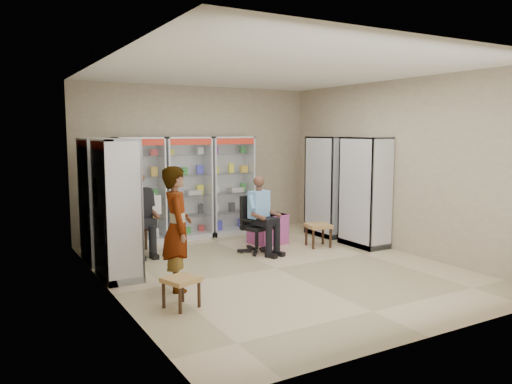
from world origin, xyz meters
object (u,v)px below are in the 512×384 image
cabinet_left_far (100,200)px  woven_stool_b (181,292)px  pink_trunk (268,229)px  cabinet_right_far (328,186)px  woven_stool_a (318,235)px  cabinet_back_mid (187,188)px  office_chair (257,224)px  cabinet_left_near (117,209)px  seated_shopkeeper (258,217)px  wooden_chair (138,226)px  cabinet_back_right (230,185)px  cabinet_back_left (139,191)px  cabinet_right_near (365,192)px  standing_man (177,228)px

cabinet_left_far → woven_stool_b: 2.85m
pink_trunk → cabinet_right_far: bearing=1.8°
cabinet_right_far → cabinet_left_far: (-4.46, 0.20, 0.00)m
cabinet_right_far → woven_stool_a: bearing=133.7°
cabinet_back_mid → woven_stool_a: 2.72m
office_chair → woven_stool_a: (1.20, -0.17, -0.29)m
cabinet_left_near → seated_shopkeeper: cabinet_left_near is taller
wooden_chair → cabinet_back_right: bearing=18.8°
cabinet_back_mid → cabinet_back_left: bearing=180.0°
cabinet_right_far → woven_stool_a: size_ratio=4.78×
cabinet_left_near → seated_shopkeeper: 2.53m
cabinet_left_far → wooden_chair: bearing=106.4°
cabinet_back_mid → cabinet_back_right: same height
cabinet_right_near → cabinet_left_far: (-4.46, 1.30, 0.00)m
cabinet_left_near → woven_stool_b: size_ratio=5.38×
office_chair → seated_shopkeeper: (0.00, -0.05, 0.14)m
woven_stool_b → standing_man: standing_man is taller
seated_shopkeeper → pink_trunk: 0.86m
cabinet_back_mid → wooden_chair: cabinet_back_mid is taller
cabinet_back_mid → cabinet_back_right: size_ratio=1.00×
woven_stool_a → cabinet_left_near: bearing=-177.5°
cabinet_left_near → standing_man: (0.55, -0.92, -0.17)m
cabinet_back_left → seated_shopkeeper: 2.37m
cabinet_back_left → cabinet_left_near: bearing=-114.6°
cabinet_back_right → office_chair: cabinet_back_right is taller
cabinet_left_far → pink_trunk: bearing=85.3°
cabinet_left_far → cabinet_back_left: bearing=135.0°
wooden_chair → standing_man: 2.26m
cabinet_right_near → woven_stool_a: (-0.77, 0.36, -0.79)m
cabinet_left_far → wooden_chair: (0.68, 0.20, -0.53)m
cabinet_right_near → cabinet_back_right: bearing=36.2°
cabinet_right_far → cabinet_back_right: bearing=55.3°
wooden_chair → pink_trunk: 2.39m
pink_trunk → standing_man: bearing=-144.2°
woven_stool_b → wooden_chair: bearing=83.1°
standing_man → cabinet_back_right: bearing=-22.0°
cabinet_left_near → standing_man: size_ratio=1.21×
cabinet_back_left → standing_man: 2.98m
cabinet_right_near → cabinet_back_left: bearing=57.7°
cabinet_left_far → woven_stool_a: (3.69, -0.94, -0.79)m
cabinet_back_right → standing_man: 3.74m
pink_trunk → cabinet_back_left: bearing=150.6°
cabinet_left_far → wooden_chair: size_ratio=2.13×
cabinet_right_far → woven_stool_b: (-4.13, -2.51, -0.81)m
office_chair → woven_stool_b: (-2.15, -1.95, -0.31)m
wooden_chair → woven_stool_a: 3.23m
cabinet_back_right → cabinet_left_near: (-2.83, -2.03, 0.00)m
cabinet_left_near → wooden_chair: (0.68, 1.30, -0.53)m
cabinet_back_right → standing_man: (-2.28, -2.95, -0.17)m
cabinet_back_left → seated_shopkeeper: size_ratio=1.58×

